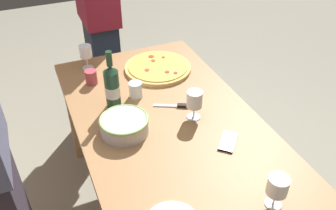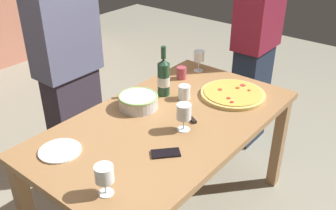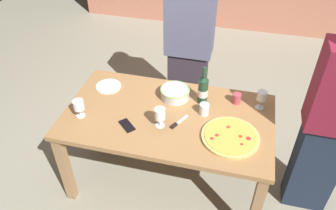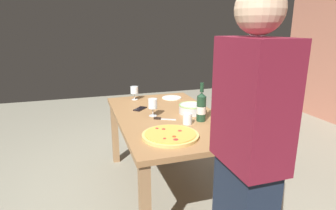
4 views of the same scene
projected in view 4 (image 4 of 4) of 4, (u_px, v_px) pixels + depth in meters
The scene contains 15 objects.
ground_plane at pixel (168, 189), 2.72m from camera, with size 8.00×8.00×0.00m, color gray.
dining_table at pixel (168, 125), 2.54m from camera, with size 1.60×0.90×0.75m.
pizza at pixel (170, 135), 2.02m from camera, with size 0.41×0.41×0.03m.
serving_bowl at pixel (192, 108), 2.57m from camera, with size 0.24×0.24×0.08m.
wine_bottle at pixel (201, 107), 2.34m from camera, with size 0.08×0.08×0.33m.
wine_glass_near_pizza at pixel (153, 105), 2.47m from camera, with size 0.08×0.08×0.16m.
wine_glass_by_bottle at pixel (234, 126), 1.94m from camera, with size 0.08×0.08×0.15m.
wine_glass_far_left at pixel (134, 90), 3.03m from camera, with size 0.08×0.08×0.15m.
cup_amber at pixel (222, 126), 2.13m from camera, with size 0.07×0.07×0.08m, color #A9414D.
cup_ceramic at pixel (187, 119), 2.29m from camera, with size 0.08×0.08×0.09m, color white.
side_plate at pixel (172, 98), 3.11m from camera, with size 0.21×0.21×0.01m, color white.
cell_phone at pixel (140, 109), 2.70m from camera, with size 0.07×0.14×0.01m, color black.
pizza_knife at pixel (162, 119), 2.41m from camera, with size 0.11×0.18×0.02m.
person_host at pixel (248, 157), 1.44m from camera, with size 0.39×0.24×1.71m.
person_guest_left at pixel (252, 99), 2.76m from camera, with size 0.44×0.24×1.64m.
Camera 4 is at (2.28, -0.73, 1.52)m, focal length 30.07 mm.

